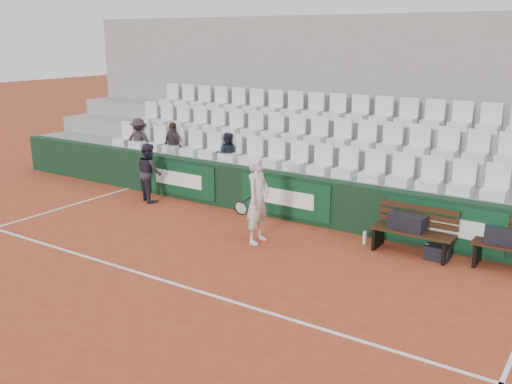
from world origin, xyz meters
name	(u,v)px	position (x,y,z in m)	size (l,w,h in m)	color
ground	(174,284)	(0.00, 0.00, 0.00)	(80.00, 80.00, 0.00)	#A54125
court_baseline	(174,284)	(0.00, 0.00, 0.00)	(18.00, 0.06, 0.01)	white
back_barrier	(299,198)	(0.07, 3.99, 0.50)	(18.00, 0.34, 1.00)	black
grandstand_tier_front	(310,192)	(0.00, 4.62, 0.50)	(18.00, 0.95, 1.00)	gray
grandstand_tier_mid	(329,174)	(0.00, 5.58, 0.72)	(18.00, 0.95, 1.45)	gray
grandstand_tier_back	(347,157)	(0.00, 6.53, 0.95)	(18.00, 0.95, 1.90)	gray
grandstand_rear_wall	(359,105)	(0.00, 7.15, 2.20)	(18.00, 0.30, 4.40)	gray
seat_row_front	(307,157)	(0.00, 4.45, 1.31)	(11.90, 0.44, 0.63)	silver
seat_row_mid	(328,131)	(0.00, 5.40, 1.77)	(11.90, 0.44, 0.63)	silver
seat_row_back	(346,107)	(0.00, 6.35, 2.21)	(11.90, 0.44, 0.63)	silver
bench_left	(412,242)	(2.77, 3.41, 0.23)	(1.50, 0.56, 0.45)	#361E10
sports_bag_left	(407,222)	(2.65, 3.42, 0.59)	(0.67, 0.29, 0.29)	black
sports_bag_right	(502,237)	(4.26, 3.60, 0.58)	(0.56, 0.26, 0.26)	black
sports_bag_ground	(437,253)	(3.25, 3.39, 0.13)	(0.43, 0.26, 0.26)	black
water_bottle_near	(365,238)	(1.84, 3.43, 0.13)	(0.07, 0.07, 0.25)	silver
water_bottle_far	(427,251)	(3.06, 3.39, 0.13)	(0.07, 0.07, 0.26)	silver
tennis_player	(258,200)	(0.05, 2.39, 0.86)	(0.73, 0.66, 1.72)	silver
ball_kid	(149,172)	(-3.73, 3.36, 0.71)	(0.69, 0.54, 1.42)	black
spectator_a	(138,124)	(-5.16, 4.50, 1.61)	(0.79, 0.45, 1.22)	black
spectator_b	(173,128)	(-3.94, 4.50, 1.61)	(0.72, 0.30, 1.22)	#342E2A
spectator_c	(227,137)	(-2.22, 4.50, 1.56)	(0.54, 0.42, 1.11)	#1D232C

